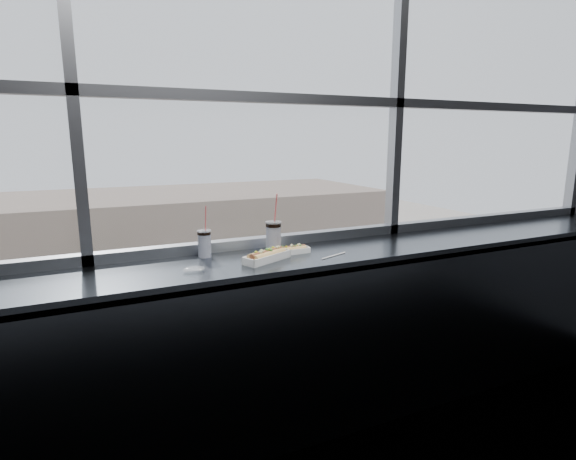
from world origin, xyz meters
name	(u,v)px	position (x,y,z in m)	size (l,w,h in m)	color
wall_back_lower	(263,328)	(0.00, 1.50, 0.55)	(6.00, 6.00, 0.00)	black
window_glass	(258,44)	(0.00, 1.52, 2.30)	(6.00, 6.00, 0.00)	silver
window_mullions	(259,43)	(0.00, 1.50, 2.30)	(6.00, 0.08, 2.40)	gray
counter	(279,261)	(0.00, 1.23, 1.07)	(6.00, 0.55, 0.06)	#545C65
counter_fascia	(298,364)	(0.00, 0.97, 0.55)	(6.00, 0.04, 1.04)	#545C65
hotdog_tray_left	(267,256)	(-0.10, 1.17, 1.13)	(0.31, 0.21, 0.07)	white
hotdog_tray_right	(291,250)	(0.09, 1.26, 1.12)	(0.22, 0.07, 0.05)	white
soda_cup_left	(204,242)	(-0.39, 1.40, 1.19)	(0.08, 0.08, 0.30)	white
soda_cup_right	(274,235)	(0.01, 1.33, 1.20)	(0.10, 0.10, 0.35)	white
loose_straw	(334,256)	(0.29, 1.10, 1.10)	(0.01, 0.01, 0.20)	white
wrapper	(194,269)	(-0.52, 1.14, 1.11)	(0.11, 0.08, 0.03)	silver
plaza_ground	(99,271)	(0.00, 45.00, -11.00)	(120.00, 120.00, 0.00)	#B9AD9F
street_asphalt	(121,391)	(0.00, 21.50, -10.97)	(80.00, 10.00, 0.06)	black
far_sidewalk	(110,332)	(0.00, 29.50, -10.98)	(80.00, 6.00, 0.04)	#B9AD9F
far_building	(98,243)	(0.00, 39.50, -7.00)	(50.00, 14.00, 8.00)	gray
car_near_c	(152,408)	(1.02, 17.50, -9.81)	(6.76, 2.82, 2.25)	maroon
car_near_d	(258,386)	(6.00, 17.50, -9.99)	(5.68, 2.37, 1.89)	white
car_far_b	(131,339)	(0.99, 25.50, -10.00)	(5.64, 2.35, 1.88)	#BD193B
car_far_c	(285,310)	(11.10, 25.50, -9.83)	(6.66, 2.78, 2.22)	silver
pedestrian_c	(210,304)	(6.77, 28.97, -9.89)	(0.95, 0.71, 2.13)	#66605B
pedestrian_b	(62,322)	(-2.82, 29.94, -9.95)	(0.90, 0.68, 2.03)	#66605B
pedestrian_a	(34,322)	(-4.45, 30.67, -9.97)	(0.88, 0.66, 1.98)	#66605B
pedestrian_d	(228,301)	(8.12, 29.03, -9.89)	(0.95, 0.71, 2.14)	#66605B
tree_center	(106,286)	(-0.01, 29.50, -7.75)	(3.07, 3.07, 4.79)	#47382B
tree_right	(276,265)	(12.13, 29.50, -7.80)	(3.02, 3.02, 4.72)	#47382B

